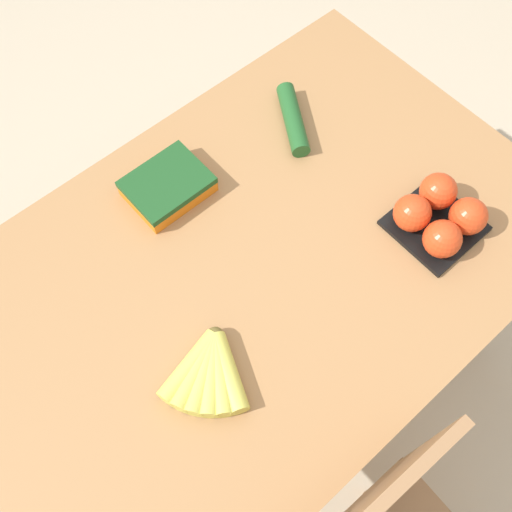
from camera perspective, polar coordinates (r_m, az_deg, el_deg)
name	(u,v)px	position (r m, az deg, el deg)	size (l,w,h in m)	color
ground_plane	(256,368)	(1.93, 0.00, -10.61)	(12.00, 12.00, 0.00)	#B7A88E
dining_table	(256,284)	(1.32, 0.00, -2.65)	(1.29, 0.85, 0.75)	#9E7044
banana_bunch	(208,371)	(1.13, -4.55, -10.87)	(0.17, 0.17, 0.04)	brown
tomato_pack	(439,216)	(1.29, 17.07, 3.66)	(0.17, 0.17, 0.09)	black
carrot_bag	(167,185)	(1.31, -8.44, 6.69)	(0.17, 0.14, 0.05)	orange
cucumber_near	(293,119)	(1.41, 3.54, 12.88)	(0.13, 0.18, 0.04)	#1E5123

